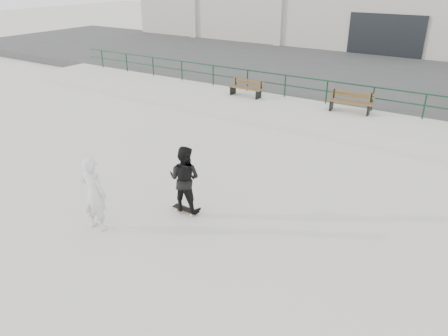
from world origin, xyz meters
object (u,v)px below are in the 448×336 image
Objects in this scene: bench_right at (351,102)px; seated_skater at (94,194)px; bench_left at (246,88)px; skateboard at (186,209)px; standing_skater at (185,179)px.

seated_skater is (-2.58, -11.34, 0.04)m from bench_right.
bench_left is 0.87× the size of seated_skater.
bench_left is 2.13× the size of skateboard.
seated_skater is (-1.35, -1.81, -0.03)m from standing_skater.
bench_right is at bearing 83.75° from skateboard.
skateboard is 2.43m from seated_skater.
standing_skater is at bearing -131.63° from seated_skater.
skateboard is 0.41× the size of seated_skater.
bench_right is 9.60m from standing_skater.
skateboard is at bearing -67.82° from bench_left.
seated_skater reaches higher than bench_left.
standing_skater is at bearing -67.82° from bench_left.
bench_right is 11.63m from seated_skater.
seated_skater reaches higher than standing_skater.
bench_left is at bearing 112.31° from skateboard.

